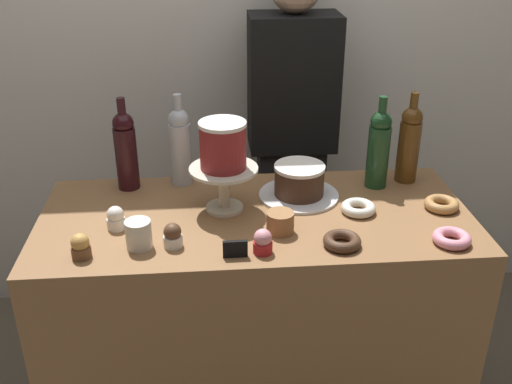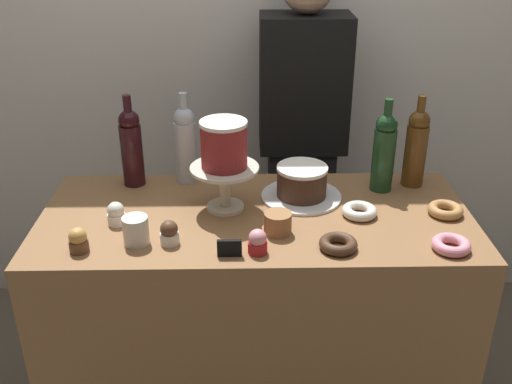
# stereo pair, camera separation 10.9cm
# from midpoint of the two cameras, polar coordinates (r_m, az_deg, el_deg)

# --- Properties ---
(back_wall) EXTENTS (6.00, 0.05, 2.60)m
(back_wall) POSITION_cam_midpoint_polar(r_m,az_deg,el_deg) (2.60, -2.95, 15.35)
(back_wall) COLOR silver
(back_wall) RESTS_ON ground_plane
(display_counter) EXTENTS (1.39, 0.62, 0.89)m
(display_counter) POSITION_cam_midpoint_polar(r_m,az_deg,el_deg) (2.15, -1.49, -12.66)
(display_counter) COLOR brown
(display_counter) RESTS_ON ground_plane
(cake_stand_pedestal) EXTENTS (0.22, 0.22, 0.15)m
(cake_stand_pedestal) POSITION_cam_midpoint_polar(r_m,az_deg,el_deg) (1.89, -4.77, 1.01)
(cake_stand_pedestal) COLOR beige
(cake_stand_pedestal) RESTS_ON display_counter
(white_layer_cake) EXTENTS (0.15, 0.15, 0.15)m
(white_layer_cake) POSITION_cam_midpoint_polar(r_m,az_deg,el_deg) (1.84, -4.91, 4.51)
(white_layer_cake) COLOR maroon
(white_layer_cake) RESTS_ON cake_stand_pedestal
(silver_serving_platter) EXTENTS (0.27, 0.27, 0.01)m
(silver_serving_platter) POSITION_cam_midpoint_polar(r_m,az_deg,el_deg) (2.01, 2.60, -0.33)
(silver_serving_platter) COLOR white
(silver_serving_platter) RESTS_ON display_counter
(chocolate_round_cake) EXTENTS (0.17, 0.17, 0.11)m
(chocolate_round_cake) POSITION_cam_midpoint_polar(r_m,az_deg,el_deg) (1.98, 2.64, 1.17)
(chocolate_round_cake) COLOR #3D2619
(chocolate_round_cake) RESTS_ON silver_serving_platter
(wine_bottle_amber) EXTENTS (0.08, 0.08, 0.33)m
(wine_bottle_amber) POSITION_cam_midpoint_polar(r_m,az_deg,el_deg) (2.13, 13.15, 4.65)
(wine_bottle_amber) COLOR #5B3814
(wine_bottle_amber) RESTS_ON display_counter
(wine_bottle_dark_red) EXTENTS (0.08, 0.08, 0.33)m
(wine_bottle_dark_red) POSITION_cam_midpoint_polar(r_m,az_deg,el_deg) (2.08, -13.94, 4.02)
(wine_bottle_dark_red) COLOR black
(wine_bottle_dark_red) RESTS_ON display_counter
(wine_bottle_clear) EXTENTS (0.08, 0.08, 0.33)m
(wine_bottle_clear) POSITION_cam_midpoint_polar(r_m,az_deg,el_deg) (2.08, -8.83, 4.49)
(wine_bottle_clear) COLOR #B2BCC1
(wine_bottle_clear) RESTS_ON display_counter
(wine_bottle_green) EXTENTS (0.08, 0.08, 0.33)m
(wine_bottle_green) POSITION_cam_midpoint_polar(r_m,az_deg,el_deg) (2.06, 10.28, 4.23)
(wine_bottle_green) COLOR #193D1E
(wine_bottle_green) RESTS_ON display_counter
(cupcake_chocolate) EXTENTS (0.06, 0.06, 0.07)m
(cupcake_chocolate) POSITION_cam_midpoint_polar(r_m,az_deg,el_deg) (1.74, -9.83, -4.21)
(cupcake_chocolate) COLOR white
(cupcake_chocolate) RESTS_ON display_counter
(cupcake_vanilla) EXTENTS (0.06, 0.06, 0.07)m
(cupcake_vanilla) POSITION_cam_midpoint_polar(r_m,az_deg,el_deg) (1.87, -15.02, -2.49)
(cupcake_vanilla) COLOR white
(cupcake_vanilla) RESTS_ON display_counter
(cupcake_caramel) EXTENTS (0.06, 0.06, 0.07)m
(cupcake_caramel) POSITION_cam_midpoint_polar(r_m,az_deg,el_deg) (1.75, -18.30, -5.05)
(cupcake_caramel) COLOR brown
(cupcake_caramel) RESTS_ON display_counter
(cupcake_strawberry) EXTENTS (0.06, 0.06, 0.07)m
(cupcake_strawberry) POSITION_cam_midpoint_polar(r_m,az_deg,el_deg) (1.68, -1.07, -4.85)
(cupcake_strawberry) COLOR red
(cupcake_strawberry) RESTS_ON display_counter
(donut_chocolate) EXTENTS (0.11, 0.11, 0.03)m
(donut_chocolate) POSITION_cam_midpoint_polar(r_m,az_deg,el_deg) (1.73, 6.52, -4.76)
(donut_chocolate) COLOR #472D1E
(donut_chocolate) RESTS_ON display_counter
(donut_pink) EXTENTS (0.11, 0.11, 0.03)m
(donut_pink) POSITION_cam_midpoint_polar(r_m,az_deg,el_deg) (1.81, 16.75, -4.33)
(donut_pink) COLOR pink
(donut_pink) RESTS_ON display_counter
(donut_sugar) EXTENTS (0.11, 0.11, 0.03)m
(donut_sugar) POSITION_cam_midpoint_polar(r_m,az_deg,el_deg) (1.92, 8.26, -1.56)
(donut_sugar) COLOR silver
(donut_sugar) RESTS_ON display_counter
(donut_maple) EXTENTS (0.11, 0.11, 0.03)m
(donut_maple) POSITION_cam_midpoint_polar(r_m,az_deg,el_deg) (2.00, 16.00, -1.17)
(donut_maple) COLOR #B27F47
(donut_maple) RESTS_ON display_counter
(cookie_stack) EXTENTS (0.08, 0.08, 0.07)m
(cookie_stack) POSITION_cam_midpoint_polar(r_m,az_deg,el_deg) (1.78, 0.61, -2.96)
(cookie_stack) COLOR olive
(cookie_stack) RESTS_ON display_counter
(price_sign_chalkboard) EXTENTS (0.07, 0.01, 0.05)m
(price_sign_chalkboard) POSITION_cam_midpoint_polar(r_m,az_deg,el_deg) (1.67, -3.89, -5.54)
(price_sign_chalkboard) COLOR black
(price_sign_chalkboard) RESTS_ON display_counter
(coffee_cup_ceramic) EXTENTS (0.08, 0.08, 0.08)m
(coffee_cup_ceramic) POSITION_cam_midpoint_polar(r_m,az_deg,el_deg) (1.75, -13.02, -4.02)
(coffee_cup_ceramic) COLOR silver
(coffee_cup_ceramic) RESTS_ON display_counter
(barista_figure) EXTENTS (0.36, 0.22, 1.60)m
(barista_figure) POSITION_cam_midpoint_polar(r_m,az_deg,el_deg) (2.54, 2.19, 4.24)
(barista_figure) COLOR black
(barista_figure) RESTS_ON ground_plane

